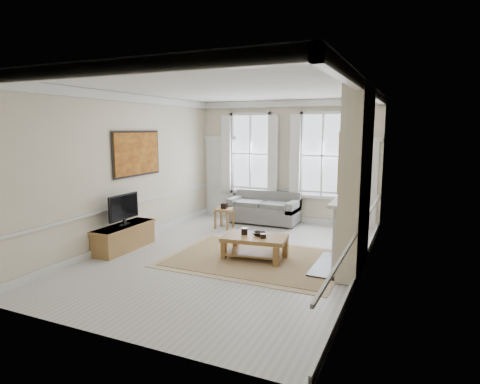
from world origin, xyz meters
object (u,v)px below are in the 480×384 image
at_px(side_table, 224,213).
at_px(coffee_table, 255,240).
at_px(tv_stand, 124,237).
at_px(sofa, 265,210).

relative_size(side_table, coffee_table, 0.40).
bearing_deg(tv_stand, coffee_table, 10.89).
distance_m(sofa, tv_stand, 4.11).
bearing_deg(tv_stand, side_table, 65.91).
xyz_separation_m(side_table, coffee_table, (1.70, -2.04, -0.03)).
relative_size(sofa, coffee_table, 1.41).
bearing_deg(coffee_table, tv_stand, -176.48).
distance_m(sofa, side_table, 1.29).
bearing_deg(sofa, coffee_table, -72.92).
xyz_separation_m(sofa, coffee_table, (0.95, -3.09, 0.03)).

